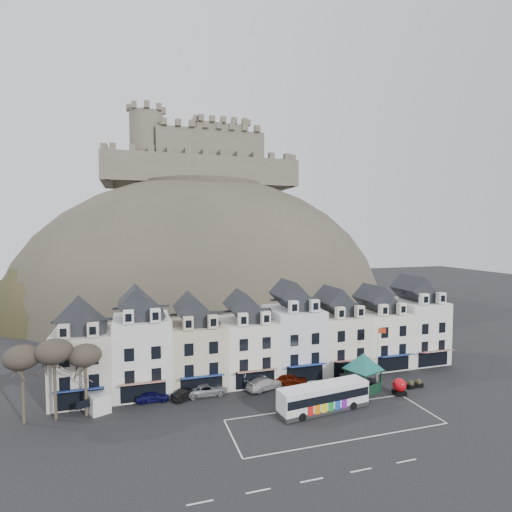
{
  "coord_description": "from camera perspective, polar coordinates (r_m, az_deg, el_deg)",
  "views": [
    {
      "loc": [
        -17.85,
        -35.06,
        19.96
      ],
      "look_at": [
        0.4,
        24.0,
        16.07
      ],
      "focal_mm": 28.0,
      "sensor_mm": 36.0,
      "label": 1
    }
  ],
  "objects": [
    {
      "name": "tree_left_mid",
      "position": [
        48.0,
        -26.91,
        -12.16
      ],
      "size": [
        3.78,
        3.78,
        8.64
      ],
      "color": "#393124",
      "rests_on": "ground"
    },
    {
      "name": "townhouse_terrace",
      "position": [
        56.06,
        2.22,
        -11.56
      ],
      "size": [
        54.4,
        9.35,
        11.8
      ],
      "color": "beige",
      "rests_on": "ground"
    },
    {
      "name": "ground",
      "position": [
        44.12,
        9.53,
        -23.35
      ],
      "size": [
        300.0,
        300.0,
        0.0
      ],
      "primitive_type": "plane",
      "color": "black",
      "rests_on": "ground"
    },
    {
      "name": "tree_left_near",
      "position": [
        47.77,
        -23.24,
        -12.99
      ],
      "size": [
        3.43,
        3.43,
        7.84
      ],
      "color": "#393124",
      "rests_on": "ground"
    },
    {
      "name": "flagpole",
      "position": [
        56.22,
        17.06,
        -12.76
      ],
      "size": [
        1.0,
        0.5,
        7.48
      ],
      "rotation": [
        0.0,
        0.0,
        -0.43
      ],
      "color": "silver",
      "rests_on": "ground"
    },
    {
      "name": "bus",
      "position": [
        47.45,
        9.61,
        -19.14
      ],
      "size": [
        10.84,
        3.74,
        3.0
      ],
      "rotation": [
        0.0,
        0.0,
        0.12
      ],
      "color": "#262628",
      "rests_on": "ground"
    },
    {
      "name": "car_charcoal",
      "position": [
        56.2,
        14.35,
        -16.49
      ],
      "size": [
        4.84,
        2.44,
        1.52
      ],
      "primitive_type": "imported",
      "rotation": [
        0.0,
        0.0,
        1.38
      ],
      "color": "black",
      "rests_on": "ground"
    },
    {
      "name": "coach_bay_markings",
      "position": [
        45.95,
        11.18,
        -22.22
      ],
      "size": [
        22.0,
        7.5,
        0.01
      ],
      "primitive_type": "cube",
      "color": "silver",
      "rests_on": "ground"
    },
    {
      "name": "white_van",
      "position": [
        50.91,
        -22.01,
        -18.48
      ],
      "size": [
        3.68,
        4.98,
        2.08
      ],
      "rotation": [
        0.0,
        0.0,
        0.42
      ],
      "color": "silver",
      "rests_on": "ground"
    },
    {
      "name": "castle",
      "position": [
        114.31,
        -7.89,
        13.77
      ],
      "size": [
        50.2,
        22.2,
        22.0
      ],
      "color": "#605A49",
      "rests_on": "ground"
    },
    {
      "name": "bus_shelter",
      "position": [
        53.05,
        15.07,
        -14.38
      ],
      "size": [
        7.08,
        7.08,
        4.76
      ],
      "rotation": [
        0.0,
        0.0,
        0.34
      ],
      "color": "black",
      "rests_on": "ground"
    },
    {
      "name": "car_silver",
      "position": [
        51.51,
        -7.06,
        -18.37
      ],
      "size": [
        5.08,
        2.46,
        1.42
      ],
      "primitive_type": "imported",
      "rotation": [
        0.0,
        0.0,
        1.59
      ],
      "color": "#999BA0",
      "rests_on": "ground"
    },
    {
      "name": "planter_east",
      "position": [
        57.4,
        22.19,
        -16.46
      ],
      "size": [
        1.14,
        0.76,
        1.09
      ],
      "rotation": [
        0.0,
        0.0,
        -0.09
      ],
      "color": "black",
      "rests_on": "ground"
    },
    {
      "name": "car_white",
      "position": [
        52.88,
        1.28,
        -17.7
      ],
      "size": [
        5.58,
        3.7,
        1.5
      ],
      "primitive_type": "imported",
      "rotation": [
        0.0,
        0.0,
        1.91
      ],
      "color": "silver",
      "rests_on": "ground"
    },
    {
      "name": "planter_west",
      "position": [
        56.6,
        21.25,
        -16.74
      ],
      "size": [
        1.14,
        0.75,
        1.07
      ],
      "rotation": [
        0.0,
        0.0,
        0.17
      ],
      "color": "black",
      "rests_on": "ground"
    },
    {
      "name": "tree_left_far",
      "position": [
        48.69,
        -30.46,
        -12.46
      ],
      "size": [
        3.61,
        3.61,
        8.24
      ],
      "color": "#393124",
      "rests_on": "ground"
    },
    {
      "name": "car_maroon",
      "position": [
        54.19,
        4.82,
        -17.14
      ],
      "size": [
        4.92,
        3.17,
        1.56
      ],
      "primitive_type": "imported",
      "rotation": [
        0.0,
        0.0,
        1.26
      ],
      "color": "#4F1004",
      "rests_on": "ground"
    },
    {
      "name": "red_buoy",
      "position": [
        54.08,
        19.81,
        -17.11
      ],
      "size": [
        1.62,
        1.62,
        2.01
      ],
      "rotation": [
        0.0,
        0.0,
        -0.2
      ],
      "color": "black",
      "rests_on": "ground"
    },
    {
      "name": "castle_hill",
      "position": [
        107.6,
        -6.7,
        -7.05
      ],
      "size": [
        100.0,
        76.0,
        68.0
      ],
      "color": "#3E3A30",
      "rests_on": "ground"
    },
    {
      "name": "car_navy",
      "position": [
        50.9,
        -14.57,
        -18.8
      ],
      "size": [
        3.91,
        1.7,
        1.31
      ],
      "primitive_type": "imported",
      "rotation": [
        0.0,
        0.0,
        1.53
      ],
      "color": "#0D0D42",
      "rests_on": "ground"
    },
    {
      "name": "car_black",
      "position": [
        50.75,
        -9.75,
        -18.83
      ],
      "size": [
        4.09,
        2.77,
        1.28
      ],
      "primitive_type": "imported",
      "rotation": [
        0.0,
        0.0,
        1.98
      ],
      "color": "black",
      "rests_on": "ground"
    }
  ]
}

